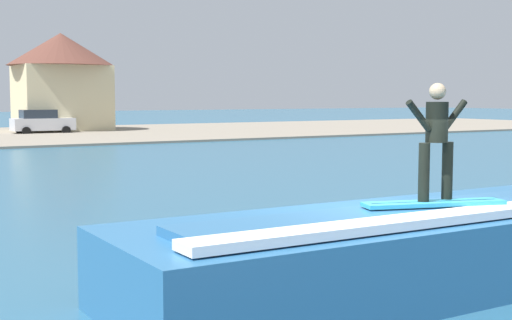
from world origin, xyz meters
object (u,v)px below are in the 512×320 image
Objects in this scene: wave_crest at (400,249)px; surfer at (437,135)px; surfboard at (434,203)px; house_gabled_white at (61,76)px; car_far_shore at (42,122)px.

wave_crest is 1.75m from surfer.
wave_crest is 0.84m from surfboard.
house_gabled_white reaches higher than surfer.
car_far_shore is at bearing 82.09° from wave_crest.
surfer is 46.69m from car_far_shore.
car_far_shore is (6.06, 46.36, -0.34)m from surfboard.
surfboard is (0.34, -0.34, 0.70)m from wave_crest.
surfboard is 1.26× the size of surfer.
house_gabled_white is at bearing 80.34° from surfer.
surfer is (0.09, 0.07, 0.98)m from surfboard.
surfboard reaches higher than wave_crest.
surfer is 0.38× the size of car_far_shore.
wave_crest is 46.46m from car_far_shore.
surfboard is 0.48× the size of car_far_shore.
surfboard is 46.75m from car_far_shore.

